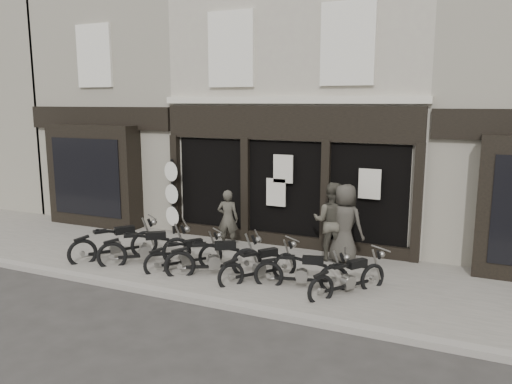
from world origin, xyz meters
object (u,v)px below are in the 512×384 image
at_px(motorcycle_0, 115,246).
at_px(advert_sign_post, 172,200).
at_px(motorcycle_6, 348,281).
at_px(man_right, 345,224).
at_px(motorcycle_5, 302,275).
at_px(motorcycle_3, 215,261).
at_px(motorcycle_2, 185,257).
at_px(motorcycle_4, 260,268).
at_px(man_centre, 332,221).
at_px(man_left, 228,219).
at_px(motorcycle_1, 146,251).

xyz_separation_m(motorcycle_0, advert_sign_post, (0.03, 2.56, 0.72)).
bearing_deg(motorcycle_6, man_right, 52.34).
distance_m(motorcycle_5, man_right, 2.14).
height_order(motorcycle_0, motorcycle_3, motorcycle_0).
xyz_separation_m(motorcycle_0, motorcycle_2, (2.02, 0.06, -0.06)).
bearing_deg(motorcycle_4, man_right, 0.53).
distance_m(motorcycle_6, man_centre, 2.34).
bearing_deg(man_left, motorcycle_5, 132.37).
relative_size(motorcycle_1, advert_sign_post, 0.80).
bearing_deg(motorcycle_3, motorcycle_1, 148.20).
height_order(man_right, advert_sign_post, advert_sign_post).
distance_m(motorcycle_0, motorcycle_6, 5.94).
height_order(motorcycle_1, man_centre, man_centre).
bearing_deg(motorcycle_6, motorcycle_1, 126.67).
relative_size(motorcycle_1, man_left, 1.21).
relative_size(motorcycle_0, motorcycle_3, 0.99).
height_order(motorcycle_4, man_right, man_right).
xyz_separation_m(motorcycle_3, man_right, (2.47, 2.05, 0.67)).
relative_size(motorcycle_6, man_centre, 0.90).
height_order(motorcycle_3, motorcycle_5, motorcycle_3).
xyz_separation_m(motorcycle_5, motorcycle_6, (0.98, 0.06, -0.01)).
distance_m(motorcycle_3, motorcycle_5, 2.08).
distance_m(man_left, man_centre, 2.86).
bearing_deg(motorcycle_6, motorcycle_2, 125.65).
relative_size(motorcycle_5, advert_sign_post, 0.85).
bearing_deg(man_left, man_centre, 169.36).
xyz_separation_m(motorcycle_1, advert_sign_post, (-0.94, 2.59, 0.72)).
bearing_deg(man_centre, motorcycle_6, 111.53).
bearing_deg(man_centre, motorcycle_4, 59.46).
height_order(motorcycle_1, motorcycle_2, motorcycle_1).
relative_size(man_left, advert_sign_post, 0.67).
distance_m(motorcycle_1, man_right, 4.88).
bearing_deg(motorcycle_1, man_left, 21.30).
distance_m(motorcycle_5, man_centre, 2.19).
relative_size(motorcycle_1, motorcycle_2, 1.12).
bearing_deg(man_left, motorcycle_3, 97.31).
bearing_deg(motorcycle_3, man_centre, 13.76).
bearing_deg(man_right, motorcycle_6, 123.79).
distance_m(motorcycle_3, motorcycle_6, 3.06).
distance_m(motorcycle_0, motorcycle_1, 0.96).
relative_size(motorcycle_3, man_centre, 1.02).
distance_m(motorcycle_0, man_right, 5.75).
bearing_deg(motorcycle_2, motorcycle_4, -53.04).
xyz_separation_m(man_left, advert_sign_post, (-2.11, 0.53, 0.24)).
height_order(motorcycle_5, motorcycle_6, motorcycle_5).
distance_m(motorcycle_4, man_right, 2.50).
xyz_separation_m(motorcycle_0, motorcycle_6, (5.94, 0.09, -0.05)).
xyz_separation_m(motorcycle_4, motorcycle_6, (1.99, 0.03, 0.00)).
relative_size(man_centre, man_right, 1.00).
xyz_separation_m(motorcycle_6, advert_sign_post, (-5.91, 2.47, 0.77)).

